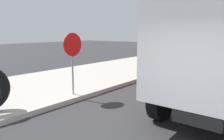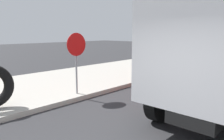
# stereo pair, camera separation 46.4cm
# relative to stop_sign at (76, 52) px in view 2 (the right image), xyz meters

# --- Properties ---
(stop_sign) EXTENTS (0.76, 0.08, 2.05)m
(stop_sign) POSITION_rel_stop_sign_xyz_m (0.00, 0.00, 0.00)
(stop_sign) COLOR gray
(stop_sign) RESTS_ON sidewalk_curb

